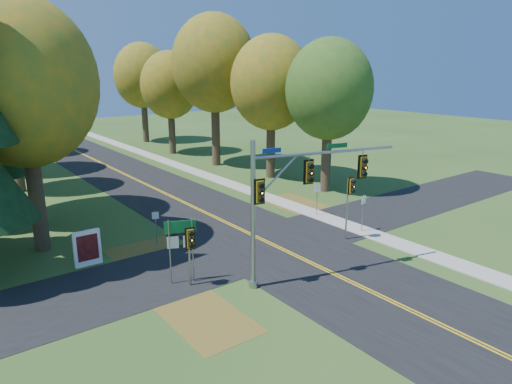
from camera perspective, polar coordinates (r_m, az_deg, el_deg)
ground at (r=26.46m, az=4.41°, el=-7.70°), size 160.00×160.00×0.00m
road_main at (r=26.45m, az=4.41°, el=-7.68°), size 8.00×160.00×0.02m
road_cross at (r=27.87m, az=1.69°, el=-6.41°), size 60.00×6.00×0.02m
centerline_left at (r=26.38m, az=4.25°, el=-7.70°), size 0.10×160.00×0.01m
centerline_right at (r=26.51m, az=4.58°, el=-7.59°), size 0.10×160.00×0.01m
sidewalk_east at (r=30.64m, az=13.20°, el=-4.74°), size 1.60×160.00×0.06m
leaf_patch_w_near at (r=26.32m, az=-12.37°, el=-8.13°), size 4.00×6.00×0.00m
leaf_patch_e at (r=34.94m, az=6.32°, el=-1.96°), size 3.50×8.00×0.00m
leaf_patch_w_far at (r=20.32m, az=-6.37°, el=-15.29°), size 3.00×5.00×0.00m
tree_w_a at (r=28.05m, az=-27.14°, el=11.98°), size 8.00×8.00×14.15m
tree_e_a at (r=38.75m, az=9.10°, el=12.48°), size 7.20×7.20×12.73m
tree_e_b at (r=43.37m, az=1.93°, el=13.42°), size 7.60×7.60×13.33m
tree_w_c at (r=43.24m, az=-28.52°, el=10.35°), size 6.80×6.80×11.91m
tree_e_c at (r=49.34m, az=-5.22°, el=15.64°), size 8.80×8.80×15.79m
tree_e_d at (r=57.10m, az=-10.71°, el=12.96°), size 7.00×7.00×12.32m
tree_e_e at (r=67.29m, az=-14.01°, el=13.91°), size 7.80×7.80×13.74m
traffic_mast at (r=21.70m, az=4.44°, el=0.06°), size 7.72×2.17×7.20m
east_signal_pole at (r=27.98m, az=11.67°, el=-0.10°), size 0.46×0.54×4.00m
ped_signal_pole at (r=21.93m, az=-8.24°, el=-6.34°), size 0.48×0.56×3.07m
route_sign_cluster at (r=22.46m, az=-9.39°, el=-5.73°), size 1.43×0.66×3.31m
info_kiosk at (r=26.16m, az=-20.33°, el=-6.60°), size 1.43×0.24×1.97m
reg_sign_e_north at (r=32.76m, az=7.67°, el=-0.25°), size 0.43×0.20×2.35m
reg_sign_e_south at (r=30.02m, az=13.26°, el=-1.80°), size 0.47×0.14×2.48m
reg_sign_w at (r=27.89m, az=-12.43°, el=-3.62°), size 0.39×0.15×2.11m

